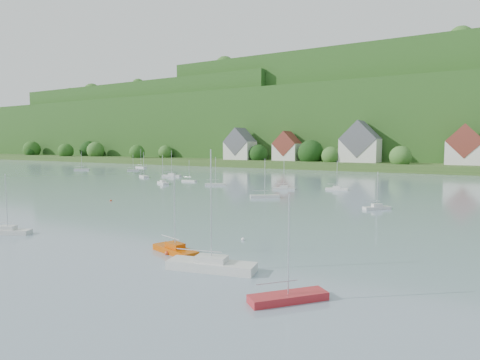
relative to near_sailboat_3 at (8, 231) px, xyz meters
The scene contains 14 objects.
far_shore_strip 165.17m from the near_sailboat_3, 90.96° to the left, with size 600.00×60.00×3.00m, color #31501E.
forested_ridge 234.81m from the near_sailboat_3, 90.58° to the left, with size 620.00×181.22×69.89m.
village_building_0 163.00m from the near_sailboat_3, 110.79° to the left, with size 14.00×10.40×16.00m.
village_building_1 157.81m from the near_sailboat_3, 102.00° to the left, with size 12.00×9.36×14.00m.
village_building_2 153.48m from the near_sailboat_3, 89.17° to the left, with size 16.00×11.44×18.00m.
village_building_3 157.20m from the near_sailboat_3, 74.39° to the left, with size 13.00×10.40×15.50m.
near_sailboat_3 is the anchor object (origin of this frame).
near_sailboat_4 29.62m from the near_sailboat_3, ahead, with size 8.07×3.89×10.50m.
near_sailboat_5 23.54m from the near_sailboat_3, ahead, with size 6.12×3.29×7.96m.
near_sailboat_7 38.35m from the near_sailboat_3, ahead, with size 4.85×5.33×7.62m.
mooring_buoy_2 23.05m from the near_sailboat_3, ahead, with size 0.47×0.47×0.47m, color red.
mooring_buoy_3 29.20m from the near_sailboat_3, 113.85° to the left, with size 0.42×0.42×0.42m, color red.
mooring_buoy_4 28.80m from the near_sailboat_3, 24.34° to the left, with size 0.39×0.39×0.39m, color white.
far_sailboat_cluster 78.63m from the near_sailboat_3, 91.80° to the left, with size 200.07×71.48×8.71m.
Camera 1 is at (52.56, 6.58, 10.97)m, focal length 31.10 mm.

